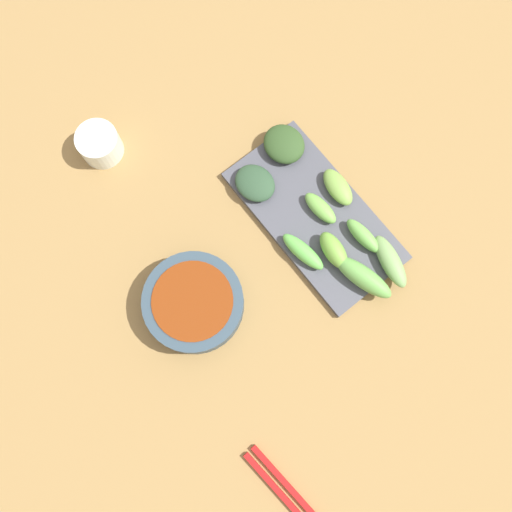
% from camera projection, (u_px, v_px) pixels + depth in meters
% --- Properties ---
extents(tabletop, '(2.10, 2.10, 0.02)m').
position_uv_depth(tabletop, '(264.00, 267.00, 0.88)').
color(tabletop, olive).
rests_on(tabletop, ground).
extents(sauce_bowl, '(0.15, 0.15, 0.04)m').
position_uv_depth(sauce_bowl, '(194.00, 303.00, 0.83)').
color(sauce_bowl, '#334654').
rests_on(sauce_bowl, tabletop).
extents(serving_plate, '(0.14, 0.28, 0.01)m').
position_uv_depth(serving_plate, '(315.00, 216.00, 0.88)').
color(serving_plate, '#494B54').
rests_on(serving_plate, tabletop).
extents(broccoli_leafy_0, '(0.06, 0.07, 0.03)m').
position_uv_depth(broccoli_leafy_0, '(284.00, 144.00, 0.89)').
color(broccoli_leafy_0, '#2F4C23').
rests_on(broccoli_leafy_0, serving_plate).
extents(broccoli_stalk_1, '(0.03, 0.07, 0.02)m').
position_uv_depth(broccoli_stalk_1, '(363.00, 236.00, 0.86)').
color(broccoli_stalk_1, '#6CAF4D').
rests_on(broccoli_stalk_1, serving_plate).
extents(broccoli_stalk_2, '(0.04, 0.07, 0.03)m').
position_uv_depth(broccoli_stalk_2, '(334.00, 250.00, 0.85)').
color(broccoli_stalk_2, '#73AD3F').
rests_on(broccoli_stalk_2, serving_plate).
extents(broccoli_stalk_3, '(0.03, 0.06, 0.02)m').
position_uv_depth(broccoli_stalk_3, '(320.00, 208.00, 0.87)').
color(broccoli_stalk_3, '#70AE48').
rests_on(broccoli_stalk_3, serving_plate).
extents(broccoli_stalk_4, '(0.05, 0.09, 0.02)m').
position_uv_depth(broccoli_stalk_4, '(390.00, 261.00, 0.85)').
color(broccoli_stalk_4, '#77A25A').
rests_on(broccoli_stalk_4, serving_plate).
extents(broccoli_stalk_5, '(0.04, 0.08, 0.02)m').
position_uv_depth(broccoli_stalk_5, '(303.00, 252.00, 0.85)').
color(broccoli_stalk_5, '#61B74A').
rests_on(broccoli_stalk_5, serving_plate).
extents(broccoli_stalk_6, '(0.06, 0.10, 0.03)m').
position_uv_depth(broccoli_stalk_6, '(363.00, 277.00, 0.84)').
color(broccoli_stalk_6, '#66A64A').
rests_on(broccoli_stalk_6, serving_plate).
extents(broccoli_stalk_7, '(0.04, 0.07, 0.02)m').
position_uv_depth(broccoli_stalk_7, '(338.00, 187.00, 0.87)').
color(broccoli_stalk_7, '#78A545').
rests_on(broccoli_stalk_7, serving_plate).
extents(broccoli_leafy_8, '(0.06, 0.07, 0.02)m').
position_uv_depth(broccoli_leafy_8, '(255.00, 183.00, 0.88)').
color(broccoli_leafy_8, '#2D4B31').
rests_on(broccoli_leafy_8, serving_plate).
extents(tea_cup, '(0.06, 0.06, 0.05)m').
position_uv_depth(tea_cup, '(100.00, 144.00, 0.89)').
color(tea_cup, white).
rests_on(tea_cup, tabletop).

